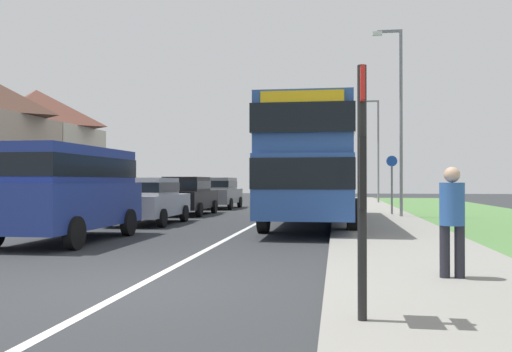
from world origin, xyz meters
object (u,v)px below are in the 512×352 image
parked_van_blue (68,186)px  pedestrian_at_stop (452,217)px  parked_car_grey (218,192)px  street_lamp_far (376,144)px  double_decker_bus (312,161)px  cycle_route_sign (392,182)px  parked_car_silver (148,199)px  parked_car_black (188,194)px  bus_stop_sign (362,174)px  street_lamp_mid (398,110)px

parked_van_blue → pedestrian_at_stop: parked_van_blue is taller
parked_car_grey → street_lamp_far: 11.70m
street_lamp_far → double_decker_bus: bearing=-100.9°
pedestrian_at_stop → cycle_route_sign: bearing=87.5°
parked_car_silver → street_lamp_far: bearing=63.7°
pedestrian_at_stop → parked_car_black: bearing=117.6°
parked_van_blue → cycle_route_sign: cycle_route_sign is taller
parked_van_blue → parked_car_silver: parked_van_blue is taller
parked_car_grey → street_lamp_far: bearing=38.5°
pedestrian_at_stop → parked_van_blue: bearing=150.3°
parked_car_grey → parked_van_blue: bearing=-90.7°
parked_car_black → parked_car_silver: bearing=-89.7°
double_decker_bus → cycle_route_sign: bearing=56.0°
double_decker_bus → bus_stop_sign: double_decker_bus is taller
parked_car_grey → bus_stop_sign: bearing=-74.5°
cycle_route_sign → pedestrian_at_stop: bearing=-92.5°
parked_car_black → street_lamp_mid: bearing=-9.5°
double_decker_bus → pedestrian_at_stop: 10.94m
street_lamp_mid → cycle_route_sign: bearing=95.2°
parked_car_silver → parked_car_black: parked_car_black is taller
parked_car_black → street_lamp_mid: 9.50m
parked_car_black → parked_car_grey: bearing=89.0°
parked_car_silver → bus_stop_sign: bus_stop_sign is taller
double_decker_bus → parked_van_blue: bearing=-133.5°
parked_car_black → parked_van_blue: bearing=-90.5°
double_decker_bus → pedestrian_at_stop: (2.41, -10.60, -1.17)m
parked_van_blue → street_lamp_far: street_lamp_far is taller
parked_van_blue → parked_car_silver: (0.12, 5.45, -0.48)m
parked_van_blue → cycle_route_sign: (8.75, 10.53, 0.07)m
parked_car_grey → street_lamp_mid: street_lamp_mid is taller
pedestrian_at_stop → cycle_route_sign: cycle_route_sign is taller
parked_car_silver → cycle_route_sign: size_ratio=1.65×
parked_car_black → parked_car_grey: size_ratio=0.99×
parked_van_blue → parked_car_black: size_ratio=1.12×
bus_stop_sign → cycle_route_sign: bus_stop_sign is taller
parked_car_grey → pedestrian_at_stop: bearing=-69.4°
cycle_route_sign → street_lamp_far: street_lamp_far is taller
pedestrian_at_stop → street_lamp_mid: (0.77, 13.82, 3.24)m
street_lamp_mid → parked_car_grey: bearing=140.2°
street_lamp_mid → street_lamp_far: (0.18, 14.28, -0.34)m
parked_car_black → street_lamp_far: 15.91m
parked_car_silver → pedestrian_at_stop: pedestrian_at_stop is taller
parked_van_blue → parked_car_black: 10.69m
parked_car_silver → bus_stop_sign: 14.26m
double_decker_bus → street_lamp_mid: bearing=45.3°
bus_stop_sign → street_lamp_far: bearing=85.7°
double_decker_bus → parked_car_black: (-5.59, 4.69, -1.23)m
parked_car_silver → parked_car_grey: bearing=89.6°
parked_car_silver → parked_car_black: size_ratio=0.93×
double_decker_bus → parked_car_black: size_ratio=2.48×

